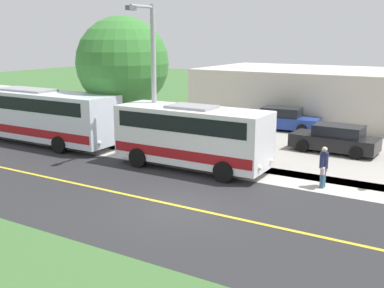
{
  "coord_description": "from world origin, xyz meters",
  "views": [
    {
      "loc": [
        13.14,
        8.43,
        5.94
      ],
      "look_at": [
        -3.5,
        -1.51,
        1.4
      ],
      "focal_mm": 43.23,
      "sensor_mm": 36.0,
      "label": 1
    }
  ],
  "objects_px": {
    "transit_bus_rear": "(28,112)",
    "commercial_building": "(343,95)",
    "parked_car_near": "(284,119)",
    "street_light_pole": "(152,76)",
    "shuttle_bus_front": "(192,134)",
    "parked_car_far": "(335,139)",
    "tree_curbside": "(123,63)",
    "pedestrian_with_bags": "(324,166)"
  },
  "relations": [
    {
      "from": "shuttle_bus_front",
      "to": "commercial_building",
      "type": "bearing_deg",
      "value": 170.69
    },
    {
      "from": "shuttle_bus_front",
      "to": "tree_curbside",
      "type": "xyz_separation_m",
      "value": [
        -2.94,
        -6.29,
        2.85
      ]
    },
    {
      "from": "transit_bus_rear",
      "to": "parked_car_far",
      "type": "bearing_deg",
      "value": 111.71
    },
    {
      "from": "transit_bus_rear",
      "to": "street_light_pole",
      "type": "distance_m",
      "value": 8.89
    },
    {
      "from": "parked_car_far",
      "to": "tree_curbside",
      "type": "height_order",
      "value": "tree_curbside"
    },
    {
      "from": "parked_car_near",
      "to": "parked_car_far",
      "type": "bearing_deg",
      "value": 45.51
    },
    {
      "from": "shuttle_bus_front",
      "to": "pedestrian_with_bags",
      "type": "height_order",
      "value": "shuttle_bus_front"
    },
    {
      "from": "shuttle_bus_front",
      "to": "tree_curbside",
      "type": "relative_size",
      "value": 1.03
    },
    {
      "from": "transit_bus_rear",
      "to": "commercial_building",
      "type": "relative_size",
      "value": 0.58
    },
    {
      "from": "pedestrian_with_bags",
      "to": "commercial_building",
      "type": "relative_size",
      "value": 0.08
    },
    {
      "from": "commercial_building",
      "to": "pedestrian_with_bags",
      "type": "bearing_deg",
      "value": 10.78
    },
    {
      "from": "parked_car_far",
      "to": "tree_curbside",
      "type": "distance_m",
      "value": 12.3
    },
    {
      "from": "shuttle_bus_front",
      "to": "parked_car_far",
      "type": "relative_size",
      "value": 1.62
    },
    {
      "from": "street_light_pole",
      "to": "tree_curbside",
      "type": "height_order",
      "value": "street_light_pole"
    },
    {
      "from": "tree_curbside",
      "to": "commercial_building",
      "type": "distance_m",
      "value": 16.89
    },
    {
      "from": "street_light_pole",
      "to": "parked_car_near",
      "type": "bearing_deg",
      "value": 163.94
    },
    {
      "from": "street_light_pole",
      "to": "parked_car_far",
      "type": "height_order",
      "value": "street_light_pole"
    },
    {
      "from": "street_light_pole",
      "to": "parked_car_far",
      "type": "distance_m",
      "value": 10.08
    },
    {
      "from": "parked_car_near",
      "to": "commercial_building",
      "type": "xyz_separation_m",
      "value": [
        -6.22,
        2.26,
        1.09
      ]
    },
    {
      "from": "tree_curbside",
      "to": "parked_car_far",
      "type": "bearing_deg",
      "value": 107.29
    },
    {
      "from": "transit_bus_rear",
      "to": "parked_car_near",
      "type": "height_order",
      "value": "transit_bus_rear"
    },
    {
      "from": "pedestrian_with_bags",
      "to": "parked_car_near",
      "type": "xyz_separation_m",
      "value": [
        -10.43,
        -5.43,
        -0.21
      ]
    },
    {
      "from": "transit_bus_rear",
      "to": "commercial_building",
      "type": "xyz_separation_m",
      "value": [
        -16.85,
        13.78,
        0.11
      ]
    },
    {
      "from": "tree_curbside",
      "to": "commercial_building",
      "type": "height_order",
      "value": "tree_curbside"
    },
    {
      "from": "shuttle_bus_front",
      "to": "transit_bus_rear",
      "type": "height_order",
      "value": "transit_bus_rear"
    },
    {
      "from": "transit_bus_rear",
      "to": "commercial_building",
      "type": "height_order",
      "value": "commercial_building"
    },
    {
      "from": "pedestrian_with_bags",
      "to": "parked_car_far",
      "type": "bearing_deg",
      "value": -170.19
    },
    {
      "from": "transit_bus_rear",
      "to": "commercial_building",
      "type": "distance_m",
      "value": 21.76
    },
    {
      "from": "pedestrian_with_bags",
      "to": "tree_curbside",
      "type": "distance_m",
      "value": 13.01
    },
    {
      "from": "shuttle_bus_front",
      "to": "tree_curbside",
      "type": "bearing_deg",
      "value": -115.09
    },
    {
      "from": "parked_car_near",
      "to": "parked_car_far",
      "type": "distance_m",
      "value": 6.13
    },
    {
      "from": "parked_car_far",
      "to": "commercial_building",
      "type": "relative_size",
      "value": 0.22
    },
    {
      "from": "parked_car_near",
      "to": "street_light_pole",
      "type": "bearing_deg",
      "value": -16.06
    },
    {
      "from": "street_light_pole",
      "to": "tree_curbside",
      "type": "distance_m",
      "value": 4.61
    },
    {
      "from": "transit_bus_rear",
      "to": "parked_car_far",
      "type": "height_order",
      "value": "transit_bus_rear"
    },
    {
      "from": "street_light_pole",
      "to": "parked_car_near",
      "type": "distance_m",
      "value": 11.25
    },
    {
      "from": "transit_bus_rear",
      "to": "pedestrian_with_bags",
      "type": "bearing_deg",
      "value": 90.66
    },
    {
      "from": "shuttle_bus_front",
      "to": "commercial_building",
      "type": "xyz_separation_m",
      "value": [
        -16.94,
        2.78,
        0.18
      ]
    },
    {
      "from": "street_light_pole",
      "to": "pedestrian_with_bags",
      "type": "bearing_deg",
      "value": 89.19
    },
    {
      "from": "pedestrian_with_bags",
      "to": "street_light_pole",
      "type": "distance_m",
      "value": 8.99
    },
    {
      "from": "shuttle_bus_front",
      "to": "commercial_building",
      "type": "distance_m",
      "value": 17.17
    },
    {
      "from": "street_light_pole",
      "to": "parked_car_far",
      "type": "relative_size",
      "value": 1.65
    }
  ]
}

